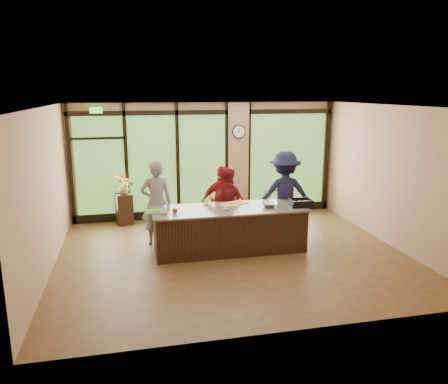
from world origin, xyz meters
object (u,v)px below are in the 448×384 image
roasting_pan (301,204)px  flower_stand (124,209)px  cook_left (156,203)px  bar_cart (279,199)px  cook_right (284,194)px  island_base (229,230)px

roasting_pan → flower_stand: roasting_pan is taller
cook_left → bar_cart: 3.39m
cook_left → cook_right: size_ratio=0.95×
flower_stand → cook_left: bearing=-77.9°
island_base → cook_left: cook_left is taller
island_base → flower_stand: 3.21m
cook_right → bar_cart: bearing=-96.3°
island_base → cook_right: bearing=25.0°
cook_left → bar_cart: size_ratio=1.96×
bar_cart → cook_right: bearing=-95.4°
flower_stand → bar_cart: bar_cart is taller
cook_right → roasting_pan: cook_right is taller
cook_right → bar_cart: size_ratio=2.07×
island_base → flower_stand: island_base is taller
island_base → bar_cart: bar_cart is taller
cook_right → flower_stand: size_ratio=2.52×
cook_left → roasting_pan: cook_left is taller
island_base → cook_left: (-1.45, 0.73, 0.49)m
cook_right → roasting_pan: (0.05, -0.86, -0.02)m
cook_left → bar_cart: bearing=-163.4°
cook_right → bar_cart: (0.28, 1.15, -0.41)m
island_base → cook_left: 1.70m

